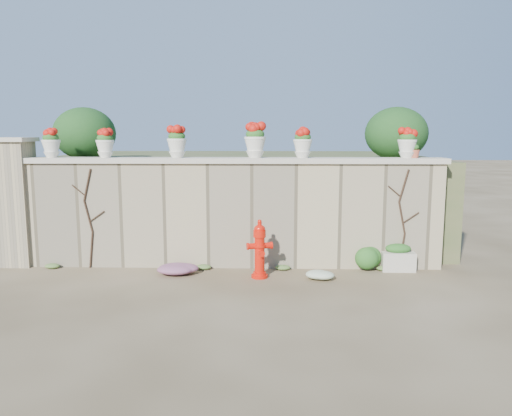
{
  "coord_description": "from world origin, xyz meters",
  "views": [
    {
      "loc": [
        0.73,
        -7.63,
        2.57
      ],
      "look_at": [
        0.5,
        1.4,
        1.2
      ],
      "focal_mm": 35.0,
      "sensor_mm": 36.0,
      "label": 1
    }
  ],
  "objects_px": {
    "fire_hydrant": "(260,249)",
    "urn_pot_0": "(51,143)",
    "terracotta_pot": "(414,152)",
    "planter_box": "(398,258)"
  },
  "relations": [
    {
      "from": "planter_box",
      "to": "fire_hydrant",
      "type": "bearing_deg",
      "value": -167.05
    },
    {
      "from": "fire_hydrant",
      "to": "terracotta_pot",
      "type": "relative_size",
      "value": 4.18
    },
    {
      "from": "fire_hydrant",
      "to": "planter_box",
      "type": "bearing_deg",
      "value": -2.02
    },
    {
      "from": "planter_box",
      "to": "terracotta_pot",
      "type": "relative_size",
      "value": 2.48
    },
    {
      "from": "fire_hydrant",
      "to": "urn_pot_0",
      "type": "distance_m",
      "value": 4.46
    },
    {
      "from": "planter_box",
      "to": "urn_pot_0",
      "type": "relative_size",
      "value": 1.15
    },
    {
      "from": "fire_hydrant",
      "to": "urn_pot_0",
      "type": "xyz_separation_m",
      "value": [
        -3.98,
        0.79,
        1.84
      ]
    },
    {
      "from": "urn_pot_0",
      "to": "terracotta_pot",
      "type": "bearing_deg",
      "value": -0.0
    },
    {
      "from": "planter_box",
      "to": "urn_pot_0",
      "type": "distance_m",
      "value": 6.91
    },
    {
      "from": "urn_pot_0",
      "to": "terracotta_pot",
      "type": "relative_size",
      "value": 2.17
    }
  ]
}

